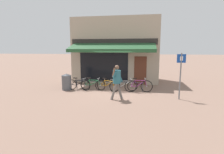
{
  "coord_description": "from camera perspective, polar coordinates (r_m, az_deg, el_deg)",
  "views": [
    {
      "loc": [
        1.92,
        -10.37,
        2.63
      ],
      "look_at": [
        0.24,
        -0.67,
        1.05
      ],
      "focal_mm": 28.0,
      "sensor_mm": 36.0,
      "label": 1
    }
  ],
  "objects": [
    {
      "name": "pedestrian_adult",
      "position": [
        9.05,
        1.58,
        -0.54
      ],
      "size": [
        0.67,
        0.63,
        1.83
      ],
      "rotation": [
        0.0,
        0.0,
        3.02
      ],
      "color": "slate",
      "rests_on": "ground_plane"
    },
    {
      "name": "shop_front",
      "position": [
        14.65,
        1.39,
        8.66
      ],
      "size": [
        6.75,
        4.61,
        5.04
      ],
      "color": "tan",
      "rests_on": "ground_plane"
    },
    {
      "name": "bicycle_green",
      "position": [
        11.34,
        -6.35,
        -2.47
      ],
      "size": [
        1.7,
        0.52,
        0.81
      ],
      "rotation": [
        -0.03,
        0.0,
        -0.07
      ],
      "color": "black",
      "rests_on": "ground_plane"
    },
    {
      "name": "bicycle_black",
      "position": [
        11.48,
        -10.83,
        -2.46
      ],
      "size": [
        1.64,
        0.52,
        0.8
      ],
      "rotation": [
        -0.0,
        0.0,
        -0.2
      ],
      "color": "black",
      "rests_on": "ground_plane"
    },
    {
      "name": "bicycle_orange",
      "position": [
        10.96,
        -1.53,
        -2.8
      ],
      "size": [
        1.57,
        0.79,
        0.83
      ],
      "rotation": [
        -0.07,
        0.0,
        -0.44
      ],
      "color": "black",
      "rests_on": "ground_plane"
    },
    {
      "name": "litter_bin",
      "position": [
        11.71,
        -14.61,
        -1.5
      ],
      "size": [
        0.62,
        0.62,
        1.06
      ],
      "color": "#515459",
      "rests_on": "ground_plane"
    },
    {
      "name": "parking_sign",
      "position": [
        9.7,
        21.49,
        1.73
      ],
      "size": [
        0.44,
        0.07,
        2.43
      ],
      "color": "slate",
      "rests_on": "ground_plane"
    },
    {
      "name": "bike_rack_rail",
      "position": [
        11.21,
        -1.08,
        -1.91
      ],
      "size": [
        4.42,
        0.04,
        0.57
      ],
      "color": "#47494F",
      "rests_on": "ground_plane"
    },
    {
      "name": "bicycle_purple",
      "position": [
        10.85,
        8.66,
        -2.87
      ],
      "size": [
        1.72,
        0.52,
        0.88
      ],
      "rotation": [
        -0.03,
        0.0,
        0.15
      ],
      "color": "black",
      "rests_on": "ground_plane"
    },
    {
      "name": "ground_plane",
      "position": [
        10.87,
        -0.65,
        -4.89
      ],
      "size": [
        160.0,
        160.0,
        0.0
      ],
      "primitive_type": "plane",
      "color": "#846656"
    },
    {
      "name": "bicycle_silver",
      "position": [
        10.93,
        3.82,
        -2.85
      ],
      "size": [
        1.76,
        0.63,
        0.84
      ],
      "rotation": [
        0.1,
        0.0,
        0.28
      ],
      "color": "black",
      "rests_on": "ground_plane"
    }
  ]
}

